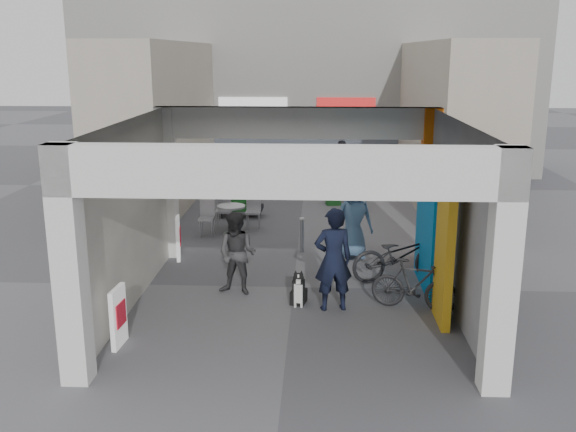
# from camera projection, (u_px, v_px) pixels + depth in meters

# --- Properties ---
(ground) EXTENTS (90.00, 90.00, 0.00)m
(ground) POSITION_uv_depth(u_px,v_px,m) (293.00, 287.00, 13.17)
(ground) COLOR #5B5B60
(ground) RESTS_ON ground
(arcade_canopy) EXTENTS (6.40, 6.45, 6.40)m
(arcade_canopy) POSITION_uv_depth(u_px,v_px,m) (321.00, 186.00, 11.78)
(arcade_canopy) COLOR silver
(arcade_canopy) RESTS_ON ground
(far_building) EXTENTS (18.00, 4.08, 8.00)m
(far_building) POSITION_uv_depth(u_px,v_px,m) (307.00, 70.00, 25.73)
(far_building) COLOR white
(far_building) RESTS_ON ground
(plaza_bldg_left) EXTENTS (2.00, 9.00, 5.00)m
(plaza_bldg_left) POSITION_uv_depth(u_px,v_px,m) (159.00, 124.00, 20.02)
(plaza_bldg_left) COLOR #AB9F8D
(plaza_bldg_left) RESTS_ON ground
(plaza_bldg_right) EXTENTS (2.00, 9.00, 5.00)m
(plaza_bldg_right) POSITION_uv_depth(u_px,v_px,m) (450.00, 126.00, 19.60)
(plaza_bldg_right) COLOR #AB9F8D
(plaza_bldg_right) RESTS_ON ground
(bollard_left) EXTENTS (0.09, 0.09, 0.84)m
(bollard_left) POSITION_uv_depth(u_px,v_px,m) (235.00, 236.00, 15.36)
(bollard_left) COLOR #93959B
(bollard_left) RESTS_ON ground
(bollard_center) EXTENTS (0.09, 0.09, 0.82)m
(bollard_center) POSITION_uv_depth(u_px,v_px,m) (302.00, 235.00, 15.41)
(bollard_center) COLOR #93959B
(bollard_center) RESTS_ON ground
(bollard_right) EXTENTS (0.09, 0.09, 0.84)m
(bollard_right) POSITION_uv_depth(u_px,v_px,m) (358.00, 236.00, 15.35)
(bollard_right) COLOR #93959B
(bollard_right) RESTS_ON ground
(advert_board_near) EXTENTS (0.13, 0.55, 1.00)m
(advert_board_near) POSITION_uv_depth(u_px,v_px,m) (119.00, 316.00, 10.44)
(advert_board_near) COLOR white
(advert_board_near) RESTS_ON ground
(advert_board_far) EXTENTS (0.18, 0.56, 1.00)m
(advert_board_far) POSITION_uv_depth(u_px,v_px,m) (178.00, 238.00, 14.87)
(advert_board_far) COLOR white
(advert_board_far) RESTS_ON ground
(cafe_set) EXTENTS (1.55, 1.25, 0.93)m
(cafe_set) POSITION_uv_depth(u_px,v_px,m) (228.00, 219.00, 17.24)
(cafe_set) COLOR #A3A3A8
(cafe_set) RESTS_ON ground
(produce_stand) EXTENTS (1.28, 0.69, 0.84)m
(produce_stand) POSITION_uv_depth(u_px,v_px,m) (241.00, 205.00, 18.78)
(produce_stand) COLOR black
(produce_stand) RESTS_ON ground
(crate_stack) EXTENTS (0.50, 0.42, 0.56)m
(crate_stack) POSITION_uv_depth(u_px,v_px,m) (333.00, 196.00, 20.26)
(crate_stack) COLOR #185317
(crate_stack) RESTS_ON ground
(border_collie) EXTENTS (0.26, 0.51, 0.71)m
(border_collie) POSITION_uv_depth(u_px,v_px,m) (299.00, 291.00, 12.19)
(border_collie) COLOR black
(border_collie) RESTS_ON ground
(man_with_dog) EXTENTS (0.79, 0.60, 1.96)m
(man_with_dog) POSITION_uv_depth(u_px,v_px,m) (333.00, 259.00, 11.81)
(man_with_dog) COLOR black
(man_with_dog) RESTS_ON ground
(man_back_turned) EXTENTS (0.94, 0.81, 1.66)m
(man_back_turned) POSITION_uv_depth(u_px,v_px,m) (237.00, 254.00, 12.63)
(man_back_turned) COLOR #3A3A3C
(man_back_turned) RESTS_ON ground
(man_elderly) EXTENTS (1.02, 0.81, 1.83)m
(man_elderly) POSITION_uv_depth(u_px,v_px,m) (354.00, 219.00, 14.93)
(man_elderly) COLOR #50749B
(man_elderly) RESTS_ON ground
(man_crates) EXTENTS (1.21, 0.66, 1.95)m
(man_crates) POSITION_uv_depth(u_px,v_px,m) (342.00, 170.00, 20.80)
(man_crates) COLOR black
(man_crates) RESTS_ON ground
(bicycle_front) EXTENTS (2.23, 1.30, 1.11)m
(bicycle_front) POSITION_uv_depth(u_px,v_px,m) (400.00, 255.00, 13.44)
(bicycle_front) COLOR black
(bicycle_front) RESTS_ON ground
(bicycle_rear) EXTENTS (1.69, 0.92, 0.98)m
(bicycle_rear) POSITION_uv_depth(u_px,v_px,m) (415.00, 285.00, 11.91)
(bicycle_rear) COLOR black
(bicycle_rear) RESTS_ON ground
(white_van) EXTENTS (3.87, 1.92, 1.27)m
(white_van) POSITION_uv_depth(u_px,v_px,m) (390.00, 164.00, 24.00)
(white_van) COLOR silver
(white_van) RESTS_ON ground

